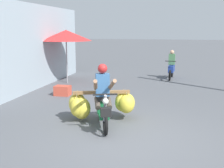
% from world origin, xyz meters
% --- Properties ---
extents(ground_plane, '(120.00, 120.00, 0.00)m').
position_xyz_m(ground_plane, '(0.00, 0.00, 0.00)').
color(ground_plane, '#56595E').
extents(motorbike_main_loaded, '(1.83, 1.97, 1.58)m').
position_xyz_m(motorbike_main_loaded, '(-0.87, 1.09, 0.50)').
color(motorbike_main_loaded, black).
rests_on(motorbike_main_loaded, ground).
extents(motorbike_distant_ahead_left, '(0.50, 1.62, 1.40)m').
position_xyz_m(motorbike_distant_ahead_left, '(0.75, 8.24, 0.57)').
color(motorbike_distant_ahead_left, black).
rests_on(motorbike_distant_ahead_left, ground).
extents(shopfront_building, '(3.92, 8.30, 3.38)m').
position_xyz_m(shopfront_building, '(-6.46, 5.16, 1.69)').
color(shopfront_building, '#9EADB7').
rests_on(shopfront_building, ground).
extents(market_umbrella_near_shop, '(2.27, 2.27, 2.37)m').
position_xyz_m(market_umbrella_near_shop, '(-3.84, 6.10, 2.13)').
color(market_umbrella_near_shop, '#99999E').
rests_on(market_umbrella_near_shop, ground).
extents(produce_crate, '(0.56, 0.40, 0.36)m').
position_xyz_m(produce_crate, '(-3.06, 3.67, 0.18)').
color(produce_crate, '#CC4C38').
rests_on(produce_crate, ground).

